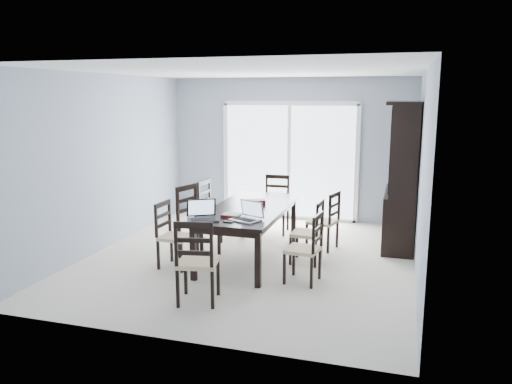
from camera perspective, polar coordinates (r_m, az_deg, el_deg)
floor at (r=7.16m, az=-0.75°, el=-7.60°), size 5.00×5.00×0.00m
ceiling at (r=6.79m, az=-0.81°, el=13.66°), size 5.00×5.00×0.00m
back_wall at (r=9.26m, az=3.86°, el=4.89°), size 4.50×0.02×2.60m
wall_left at (r=7.82m, az=-16.73°, el=3.31°), size 0.02×5.00×2.60m
wall_right at (r=6.56m, az=18.35°, el=1.79°), size 0.02×5.00×2.60m
balcony at (r=10.45m, az=4.98°, el=-1.93°), size 4.50×2.00×0.10m
railing at (r=11.30m, az=6.06°, el=2.14°), size 4.50×0.06×1.10m
dining_table at (r=6.98m, az=-0.76°, el=-2.36°), size 1.00×2.20×0.75m
china_hutch at (r=7.82m, az=16.37°, el=1.63°), size 0.50×1.38×2.20m
sliding_door at (r=9.26m, az=3.81°, el=3.56°), size 2.52×0.05×2.18m
chair_left_near at (r=6.80m, az=-9.83°, el=-4.02°), size 0.42×0.41×1.03m
chair_left_mid at (r=7.19m, az=-7.18°, el=-2.43°), size 0.56×0.55×1.18m
chair_left_far at (r=8.06m, az=-5.23°, el=-1.27°), size 0.46×0.45×1.09m
chair_right_near at (r=6.15m, az=6.15°, el=-5.57°), size 0.44×0.43×1.02m
chair_right_mid at (r=6.87m, az=6.49°, el=-3.80°), size 0.42×0.40×1.02m
chair_right_far at (r=7.50m, az=8.24°, el=-2.57°), size 0.48×0.47×1.02m
chair_end_near at (r=5.51m, az=-6.87°, el=-6.96°), size 0.50×0.51×1.13m
chair_end_far at (r=8.43m, az=2.32°, el=-0.62°), size 0.43×0.44×1.11m
laptop_dark at (r=6.24m, az=-6.10°, el=-2.73°), size 0.45×0.41×0.25m
laptop_silver at (r=6.20m, az=-1.26°, el=-2.78°), size 0.41×0.35×0.24m
book_stack at (r=6.43m, az=-2.84°, el=-2.66°), size 0.26×0.21×0.04m
cell_phone at (r=6.15m, az=-3.19°, el=-3.42°), size 0.12×0.07×0.01m
game_box at (r=7.10m, az=-0.16°, el=-1.19°), size 0.33×0.25×0.07m
hot_tub at (r=10.50m, az=1.67°, el=1.22°), size 2.22×2.06×0.99m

